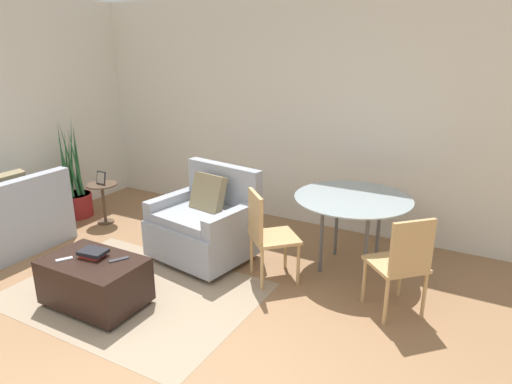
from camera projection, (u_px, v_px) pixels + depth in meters
name	position (u px, v px, depth m)	size (l,w,h in m)	color
ground_plane	(85.00, 361.00, 3.32)	(20.00, 20.00, 0.00)	#936B47
wall_back	(284.00, 113.00, 5.65)	(12.00, 0.06, 2.75)	silver
wall_left	(8.00, 116.00, 5.41)	(0.06, 12.00, 2.75)	silver
area_rug	(134.00, 293.00, 4.23)	(2.23, 1.61, 0.01)	gray
armchair	(205.00, 225.00, 4.82)	(1.08, 0.97, 0.97)	#999EA8
ottoman	(95.00, 281.00, 3.97)	(0.86, 0.56, 0.44)	black
book_stack	(93.00, 253.00, 3.96)	(0.25, 0.19, 0.06)	#B72D28
tv_remote_primary	(64.00, 259.00, 3.91)	(0.11, 0.14, 0.01)	#B7B7BC
tv_remote_secondary	(119.00, 259.00, 3.91)	(0.12, 0.17, 0.01)	#333338
potted_plant	(75.00, 195.00, 6.02)	(0.41, 0.41, 1.33)	maroon
side_table	(103.00, 196.00, 5.76)	(0.38, 0.38, 0.52)	#4C3828
picture_frame	(101.00, 178.00, 5.69)	(0.14, 0.06, 0.16)	black
dining_table	(352.00, 205.00, 4.50)	(1.15, 1.15, 0.76)	#99A8AD
dining_chair_near_left	(266.00, 230.00, 4.31)	(0.59, 0.59, 0.90)	tan
dining_chair_near_right	(403.00, 260.00, 3.73)	(0.59, 0.59, 0.90)	tan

